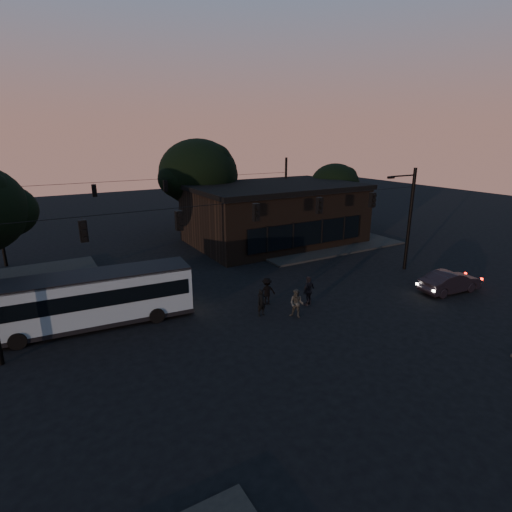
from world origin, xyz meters
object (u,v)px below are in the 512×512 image
bus (93,297)px  car (450,282)px  pedestrian_d (267,291)px  pedestrian_a (262,302)px  pedestrian_c (309,291)px  building (274,213)px  pedestrian_b (296,304)px

bus → car: 21.51m
car → pedestrian_d: pedestrian_d is taller
pedestrian_a → pedestrian_c: pedestrian_c is taller
car → pedestrian_a: (-12.26, 3.08, 0.09)m
building → car: (2.73, -16.58, -2.02)m
building → pedestrian_b: size_ratio=9.44×
car → bus: bearing=78.2°
bus → pedestrian_b: bus is taller
bus → pedestrian_c: size_ratio=5.64×
car → pedestrian_c: pedestrian_c is taller
pedestrian_d → building: bearing=-111.4°
pedestrian_c → pedestrian_d: bearing=-54.9°
pedestrian_b → pedestrian_d: (-0.45, 2.38, 0.01)m
bus → pedestrian_d: bearing=-8.5°
building → pedestrian_c: bearing=-115.1°
pedestrian_c → pedestrian_a: bearing=-23.8°
pedestrian_c → pedestrian_d: size_ratio=1.11×
pedestrian_b → pedestrian_d: pedestrian_d is taller
pedestrian_d → car: bearing=172.1°
car → pedestrian_a: 12.64m
building → pedestrian_b: building is taller
building → pedestrian_d: size_ratio=9.33×
building → bus: size_ratio=1.50×
pedestrian_b → pedestrian_d: size_ratio=0.99×
building → car: bearing=-80.7°
building → pedestrian_a: building is taller
building → pedestrian_b: bearing=-118.6°
bus → pedestrian_d: size_ratio=6.24×
building → car: 16.92m
bus → pedestrian_d: (9.30, -2.25, -0.77)m
car → pedestrian_a: pedestrian_a is taller
building → pedestrian_d: 15.02m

